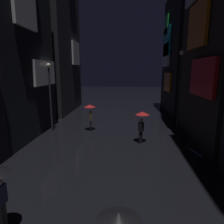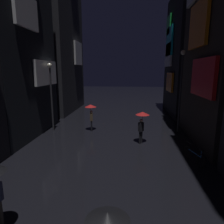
{
  "view_description": "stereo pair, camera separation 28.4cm",
  "coord_description": "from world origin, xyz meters",
  "px_view_note": "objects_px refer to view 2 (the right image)",
  "views": [
    {
      "loc": [
        0.99,
        -1.06,
        4.75
      ],
      "look_at": [
        0.0,
        11.89,
        2.06
      ],
      "focal_mm": 32.0,
      "sensor_mm": 36.0,
      "label": 1
    },
    {
      "loc": [
        1.27,
        -1.03,
        4.75
      ],
      "look_at": [
        0.0,
        11.89,
        2.06
      ],
      "focal_mm": 32.0,
      "sensor_mm": 36.0,
      "label": 2
    }
  ],
  "objects_px": {
    "bicycle_parked_at_storefront": "(194,156)",
    "streetlamp_left_far": "(51,89)",
    "pedestrian_far_right_red": "(91,110)",
    "streetlamp_right_far": "(181,83)",
    "pedestrian_foreground_right_red": "(142,119)"
  },
  "relations": [
    {
      "from": "pedestrian_far_right_red",
      "to": "pedestrian_foreground_right_red",
      "type": "bearing_deg",
      "value": -32.41
    },
    {
      "from": "pedestrian_far_right_red",
      "to": "bicycle_parked_at_storefront",
      "type": "relative_size",
      "value": 1.2
    },
    {
      "from": "pedestrian_foreground_right_red",
      "to": "streetlamp_right_far",
      "type": "distance_m",
      "value": 4.71
    },
    {
      "from": "bicycle_parked_at_storefront",
      "to": "streetlamp_right_far",
      "type": "distance_m",
      "value": 6.59
    },
    {
      "from": "pedestrian_foreground_right_red",
      "to": "streetlamp_left_far",
      "type": "bearing_deg",
      "value": 162.3
    },
    {
      "from": "pedestrian_far_right_red",
      "to": "streetlamp_right_far",
      "type": "height_order",
      "value": "streetlamp_right_far"
    },
    {
      "from": "pedestrian_foreground_right_red",
      "to": "bicycle_parked_at_storefront",
      "type": "xyz_separation_m",
      "value": [
        2.62,
        -2.71,
        -1.28
      ]
    },
    {
      "from": "pedestrian_far_right_red",
      "to": "bicycle_parked_at_storefront",
      "type": "bearing_deg",
      "value": -38.48
    },
    {
      "from": "streetlamp_left_far",
      "to": "pedestrian_foreground_right_red",
      "type": "bearing_deg",
      "value": -17.7
    },
    {
      "from": "streetlamp_left_far",
      "to": "streetlamp_right_far",
      "type": "xyz_separation_m",
      "value": [
        10.0,
        0.66,
        0.5
      ]
    },
    {
      "from": "bicycle_parked_at_storefront",
      "to": "streetlamp_left_far",
      "type": "distance_m",
      "value": 11.2
    },
    {
      "from": "pedestrian_foreground_right_red",
      "to": "streetlamp_right_far",
      "type": "bearing_deg",
      "value": 43.79
    },
    {
      "from": "streetlamp_right_far",
      "to": "pedestrian_foreground_right_red",
      "type": "bearing_deg",
      "value": -136.21
    },
    {
      "from": "pedestrian_far_right_red",
      "to": "pedestrian_foreground_right_red",
      "type": "height_order",
      "value": "same"
    },
    {
      "from": "bicycle_parked_at_storefront",
      "to": "streetlamp_right_far",
      "type": "xyz_separation_m",
      "value": [
        0.4,
        5.6,
        3.46
      ]
    }
  ]
}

